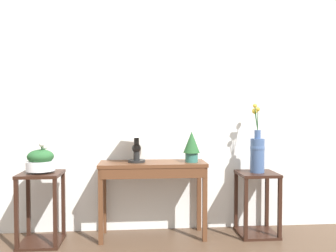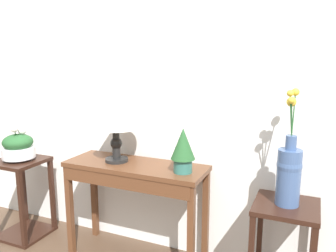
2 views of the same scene
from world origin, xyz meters
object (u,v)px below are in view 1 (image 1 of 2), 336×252
at_px(console_table, 153,174).
at_px(potted_plant_on_console, 192,145).
at_px(planter_bowl_wide_left, 41,160).
at_px(pedestal_stand_right, 257,204).
at_px(flower_vase_tall_right, 257,151).
at_px(table_lamp, 136,126).
at_px(pedestal_stand_left, 41,208).

height_order(console_table, potted_plant_on_console, potted_plant_on_console).
height_order(planter_bowl_wide_left, pedestal_stand_right, planter_bowl_wide_left).
xyz_separation_m(planter_bowl_wide_left, flower_vase_tall_right, (2.18, 0.07, 0.07)).
xyz_separation_m(console_table, table_lamp, (-0.16, 0.02, 0.49)).
bearing_deg(flower_vase_tall_right, pedestal_stand_right, -69.18).
distance_m(pedestal_stand_left, flower_vase_tall_right, 2.25).
relative_size(console_table, pedestal_stand_left, 1.55).
xyz_separation_m(console_table, flower_vase_tall_right, (1.09, 0.00, 0.23)).
bearing_deg(flower_vase_tall_right, planter_bowl_wide_left, -178.26).
relative_size(pedestal_stand_right, flower_vase_tall_right, 0.92).
height_order(table_lamp, flower_vase_tall_right, flower_vase_tall_right).
bearing_deg(pedestal_stand_right, flower_vase_tall_right, 110.82).
relative_size(table_lamp, flower_vase_tall_right, 0.71).
bearing_deg(pedestal_stand_left, pedestal_stand_right, 1.71).
bearing_deg(console_table, pedestal_stand_right, -0.04).
relative_size(planter_bowl_wide_left, pedestal_stand_right, 0.48).
xyz_separation_m(table_lamp, pedestal_stand_right, (1.26, -0.02, -0.81)).
relative_size(console_table, table_lamp, 2.13).
distance_m(pedestal_stand_left, planter_bowl_wide_left, 0.47).
bearing_deg(pedestal_stand_right, potted_plant_on_console, -179.08).
distance_m(console_table, flower_vase_tall_right, 1.12).
bearing_deg(pedestal_stand_left, planter_bowl_wide_left, 17.54).
relative_size(potted_plant_on_console, pedestal_stand_left, 0.45).
distance_m(table_lamp, planter_bowl_wide_left, 0.99).
xyz_separation_m(potted_plant_on_console, pedestal_stand_right, (0.69, 0.01, -0.62)).
xyz_separation_m(table_lamp, pedestal_stand_left, (-0.93, -0.09, -0.79)).
height_order(pedestal_stand_left, flower_vase_tall_right, flower_vase_tall_right).
height_order(potted_plant_on_console, planter_bowl_wide_left, potted_plant_on_console).
xyz_separation_m(table_lamp, flower_vase_tall_right, (1.25, -0.02, -0.26)).
bearing_deg(console_table, pedestal_stand_left, -176.54).
bearing_deg(pedestal_stand_left, potted_plant_on_console, 2.08).
height_order(console_table, table_lamp, table_lamp).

